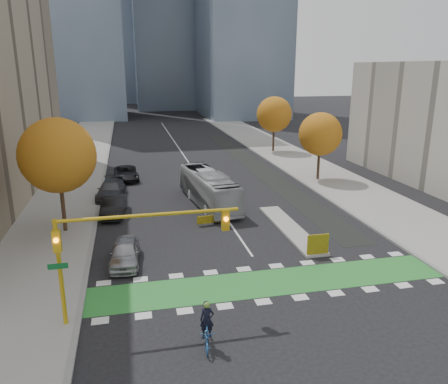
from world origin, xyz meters
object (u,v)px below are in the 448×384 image
tree_east_far (274,114)px  parked_car_d (126,173)px  hazard_board (318,244)px  cyclist (207,332)px  tree_east_near (320,134)px  parked_car_b (114,206)px  parked_car_a (125,253)px  tree_west (58,156)px  traffic_signal_west (118,240)px  parked_car_c (111,190)px  bus (209,188)px

tree_east_far → parked_car_d: 23.56m
hazard_board → cyclist: (-8.44, -7.59, -0.09)m
tree_east_near → parked_car_b: 22.15m
hazard_board → tree_east_far: size_ratio=0.18×
parked_car_a → parked_car_b: (-0.82, 9.39, 0.04)m
tree_east_near → parked_car_d: tree_east_near is taller
cyclist → tree_west: bearing=125.3°
tree_west → traffic_signal_west: size_ratio=0.96×
parked_car_a → parked_car_c: 14.44m
hazard_board → bus: 12.95m
tree_east_far → cyclist: tree_east_far is taller
tree_east_near → cyclist: tree_east_near is taller
tree_east_far → parked_car_d: (-20.11, -11.41, -4.54)m
tree_west → tree_east_near: (24.00, 10.00, -0.75)m
cyclist → parked_car_d: size_ratio=0.42×
bus → parked_car_a: bus is taller
parked_car_b → parked_car_d: bearing=90.2°
tree_east_near → parked_car_a: size_ratio=1.65×
parked_car_a → tree_east_far: bearing=62.1°
tree_west → cyclist: 17.84m
traffic_signal_west → bus: (7.23, 16.76, -2.58)m
hazard_board → traffic_signal_west: (-11.93, -4.71, 3.23)m
hazard_board → tree_east_far: (8.50, 33.80, 4.44)m
bus → tree_east_far: bearing=51.2°
hazard_board → parked_car_a: parked_car_a is taller
tree_east_far → parked_car_b: 31.51m
parked_car_b → hazard_board: bearing=-35.5°
hazard_board → bus: size_ratio=0.13×
parked_car_a → parked_car_c: bearing=98.9°
traffic_signal_west → cyclist: bearing=-39.5°
traffic_signal_west → parked_car_d: (0.32, 27.10, -3.33)m
hazard_board → parked_car_c: (-13.00, 15.86, -0.02)m
parked_car_c → parked_car_d: size_ratio=1.06×
hazard_board → parked_car_c: 20.51m
parked_car_a → tree_east_near: bearing=43.7°
tree_west → parked_car_d: bearing=73.3°
tree_east_near → parked_car_c: bearing=-174.7°
parked_car_a → parked_car_d: parked_car_a is taller
traffic_signal_west → cyclist: (3.49, -2.88, -3.33)m
tree_east_far → hazard_board: bearing=-104.1°
hazard_board → parked_car_d: hazard_board is taller
hazard_board → parked_car_d: bearing=117.4°
tree_east_far → parked_car_d: bearing=-150.4°
tree_east_far → parked_car_a: 38.44m
cyclist → parked_car_b: 18.93m
tree_east_far → cyclist: size_ratio=3.61×
tree_east_far → bus: tree_east_far is taller
tree_west → parked_car_d: (4.39, 14.59, -4.91)m
tree_west → tree_east_far: size_ratio=1.08×
traffic_signal_west → bus: bearing=66.7°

